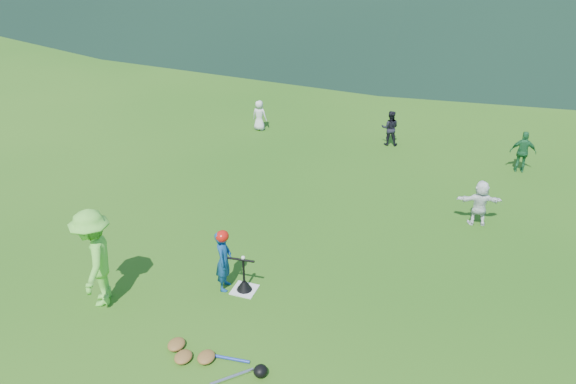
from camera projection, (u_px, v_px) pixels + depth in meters
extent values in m
plane|color=#1F5513|center=(245.00, 290.00, 10.70)|extent=(120.00, 120.00, 0.00)
cube|color=silver|center=(244.00, 290.00, 10.69)|extent=(0.45, 0.45, 0.02)
sphere|color=white|center=(243.00, 258.00, 10.36)|extent=(0.08, 0.08, 0.08)
imported|color=navy|center=(224.00, 261.00, 10.49)|extent=(0.37, 0.50, 1.23)
imported|color=#6CD73F|center=(95.00, 258.00, 9.97)|extent=(1.17, 1.41, 1.89)
imported|color=silver|center=(259.00, 115.00, 18.15)|extent=(0.50, 0.34, 0.98)
imported|color=black|center=(390.00, 128.00, 16.98)|extent=(0.59, 0.49, 1.08)
imported|color=#1E6634|center=(523.00, 152.00, 15.22)|extent=(0.70, 0.33, 1.16)
imported|color=white|center=(480.00, 203.00, 12.68)|extent=(1.06, 0.55, 1.09)
cone|color=black|center=(244.00, 285.00, 10.65)|extent=(0.30, 0.30, 0.18)
cylinder|color=black|center=(244.00, 271.00, 10.49)|extent=(0.04, 0.04, 0.50)
ellipsoid|color=red|center=(222.00, 236.00, 10.25)|extent=(0.24, 0.26, 0.22)
cylinder|color=black|center=(239.00, 259.00, 10.38)|extent=(0.62, 0.07, 0.07)
ellipsoid|color=olive|center=(183.00, 357.00, 9.02)|extent=(0.28, 0.34, 0.13)
ellipsoid|color=olive|center=(206.00, 357.00, 9.02)|extent=(0.28, 0.34, 0.13)
ellipsoid|color=olive|center=(176.00, 344.00, 9.28)|extent=(0.28, 0.34, 0.13)
cylinder|color=silver|center=(232.00, 377.00, 8.69)|extent=(0.54, 0.55, 0.06)
cylinder|color=#263FA5|center=(230.00, 358.00, 9.04)|extent=(0.68, 0.12, 0.05)
ellipsoid|color=black|center=(261.00, 371.00, 8.71)|extent=(0.22, 0.24, 0.19)
cube|color=gray|center=(428.00, 16.00, 33.95)|extent=(70.00, 0.03, 1.20)
cube|color=yellow|center=(429.00, 5.00, 33.66)|extent=(70.00, 0.08, 0.08)
cylinder|color=gray|center=(428.00, 16.00, 33.95)|extent=(0.07, 0.07, 1.30)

